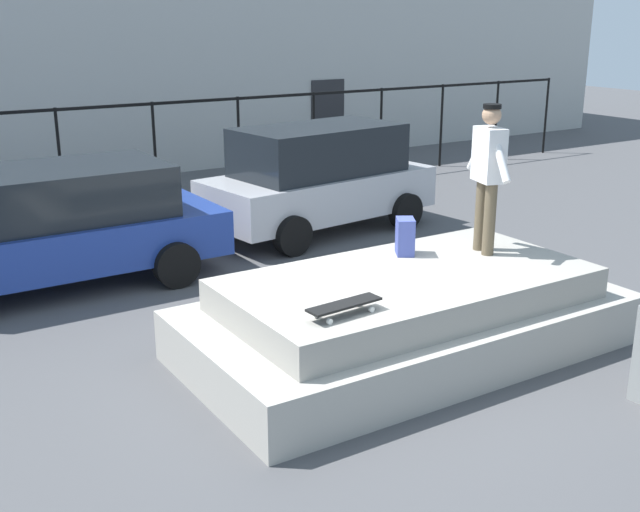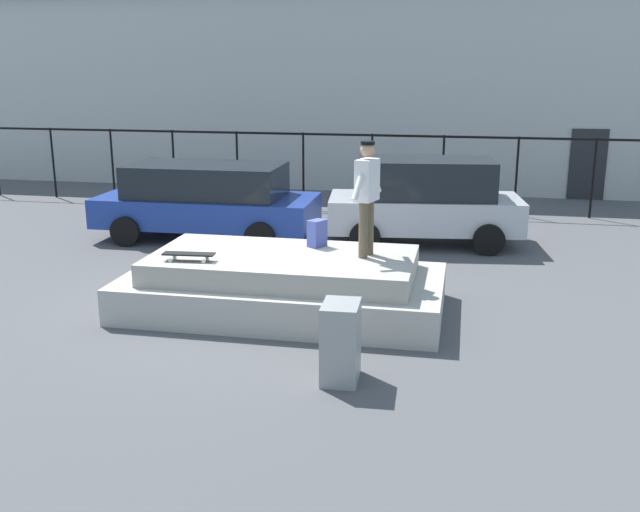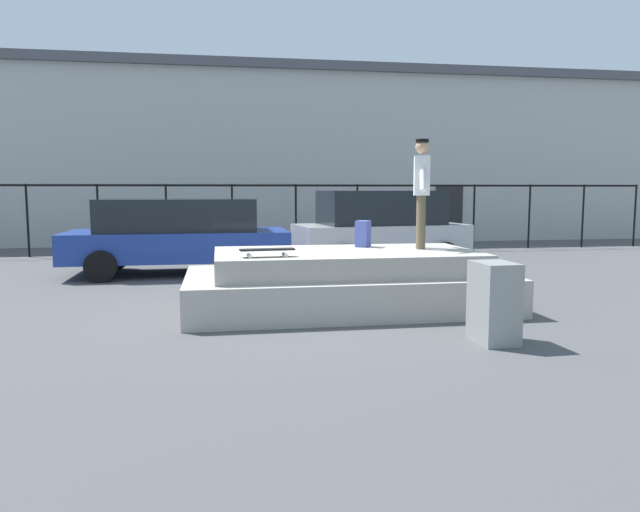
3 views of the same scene
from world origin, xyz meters
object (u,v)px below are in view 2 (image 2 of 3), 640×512
at_px(skateboard, 189,254).
at_px(backpack, 317,233).
at_px(utility_box, 341,342).
at_px(car_blue_hatchback_near, 207,199).
at_px(car_silver_hatchback_mid, 425,200).
at_px(skateboarder, 367,191).

height_order(skateboard, backpack, backpack).
bearing_deg(backpack, utility_box, -132.44).
relative_size(car_blue_hatchback_near, utility_box, 4.85).
height_order(car_silver_hatchback_mid, utility_box, car_silver_hatchback_mid).
bearing_deg(car_silver_hatchback_mid, utility_box, -94.42).
relative_size(skateboarder, car_blue_hatchback_near, 0.37).
xyz_separation_m(skateboarder, car_silver_hatchback_mid, (0.62, 4.66, -0.96)).
xyz_separation_m(car_blue_hatchback_near, utility_box, (4.16, -6.76, -0.39)).
bearing_deg(car_silver_hatchback_mid, car_blue_hatchback_near, -174.42).
distance_m(car_blue_hatchback_near, utility_box, 7.95).
relative_size(skateboard, car_blue_hatchback_near, 0.17).
distance_m(skateboard, car_silver_hatchback_mid, 6.32).
height_order(car_blue_hatchback_near, utility_box, car_blue_hatchback_near).
bearing_deg(skateboard, skateboarder, 17.69).
height_order(backpack, car_blue_hatchback_near, car_blue_hatchback_near).
relative_size(skateboarder, skateboard, 2.21).
relative_size(backpack, car_blue_hatchback_near, 0.09).
distance_m(backpack, car_silver_hatchback_mid, 4.48).
height_order(backpack, car_silver_hatchback_mid, car_silver_hatchback_mid).
bearing_deg(car_blue_hatchback_near, car_silver_hatchback_mid, 5.58).
distance_m(skateboarder, backpack, 1.24).
height_order(skateboarder, backpack, skateboarder).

